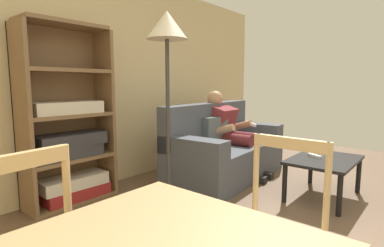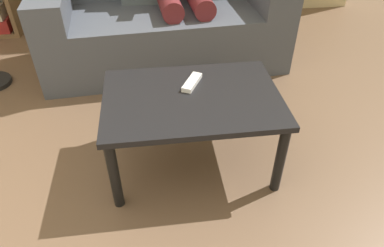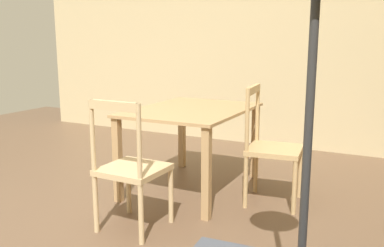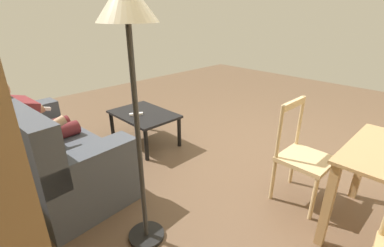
{
  "view_description": "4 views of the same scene",
  "coord_description": "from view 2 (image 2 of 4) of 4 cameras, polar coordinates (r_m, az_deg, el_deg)",
  "views": [
    {
      "loc": [
        -1.84,
        -0.15,
        1.21
      ],
      "look_at": [
        -0.05,
        1.36,
        0.9
      ],
      "focal_mm": 28.1,
      "sensor_mm": 36.0,
      "label": 1
    },
    {
      "loc": [
        1.25,
        -0.63,
        1.38
      ],
      "look_at": [
        1.44,
        0.77,
        0.26
      ],
      "focal_mm": 32.84,
      "sensor_mm": 36.0,
      "label": 2
    },
    {
      "loc": [
        1.74,
        2.07,
        1.31
      ],
      "look_at": [
        -1.47,
        0.43,
        0.6
      ],
      "focal_mm": 38.98,
      "sensor_mm": 36.0,
      "label": 3
    },
    {
      "loc": [
        -1.33,
        2.63,
        1.66
      ],
      "look_at": [
        -0.05,
        1.36,
        0.9
      ],
      "focal_mm": 25.15,
      "sensor_mm": 36.0,
      "label": 4
    }
  ],
  "objects": [
    {
      "name": "tv_remote",
      "position": [
        1.79,
        0.0,
        6.71
      ],
      "size": [
        0.12,
        0.17,
        0.02
      ],
      "primitive_type": "cube",
      "rotation": [
        0.0,
        0.0,
        2.65
      ],
      "color": "white",
      "rests_on": "coffee_table"
    },
    {
      "name": "coffee_table",
      "position": [
        1.74,
        -0.0,
        2.9
      ],
      "size": [
        0.87,
        0.6,
        0.43
      ],
      "color": "black",
      "rests_on": "ground_plane"
    },
    {
      "name": "couch",
      "position": [
        2.84,
        -4.81,
        17.05
      ],
      "size": [
        1.85,
        0.93,
        0.96
      ],
      "color": "#474C56",
      "rests_on": "ground_plane"
    }
  ]
}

